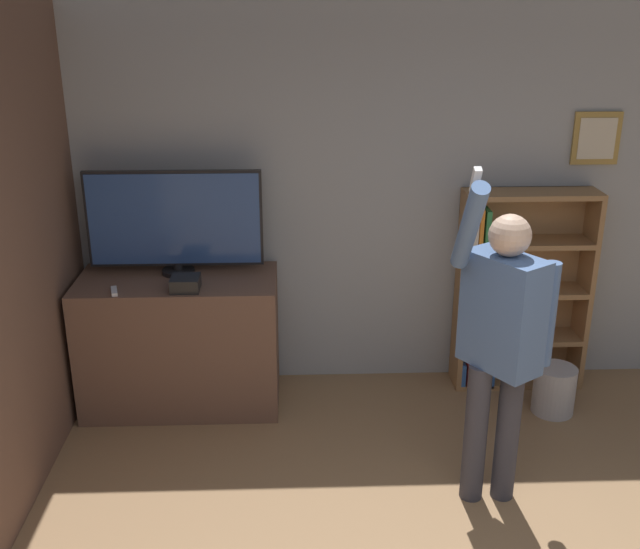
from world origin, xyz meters
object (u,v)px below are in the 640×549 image
(television, at_px, (175,221))
(person, at_px, (501,335))
(waste_bin, at_px, (554,390))
(game_console, at_px, (185,283))
(bookshelf, at_px, (510,294))

(television, height_order, person, person)
(waste_bin, bearing_deg, person, -126.89)
(game_console, bearing_deg, bookshelf, 10.35)
(television, bearing_deg, bookshelf, 2.49)
(person, height_order, waste_bin, person)
(television, height_order, bookshelf, television)
(person, bearing_deg, television, -157.63)
(television, xyz_separation_m, game_console, (0.09, -0.31, -0.33))
(waste_bin, bearing_deg, television, 172.31)
(bookshelf, distance_m, waste_bin, 0.73)
(bookshelf, relative_size, waste_bin, 4.34)
(television, relative_size, game_console, 6.28)
(television, height_order, waste_bin, television)
(bookshelf, bearing_deg, person, -108.68)
(bookshelf, height_order, person, person)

